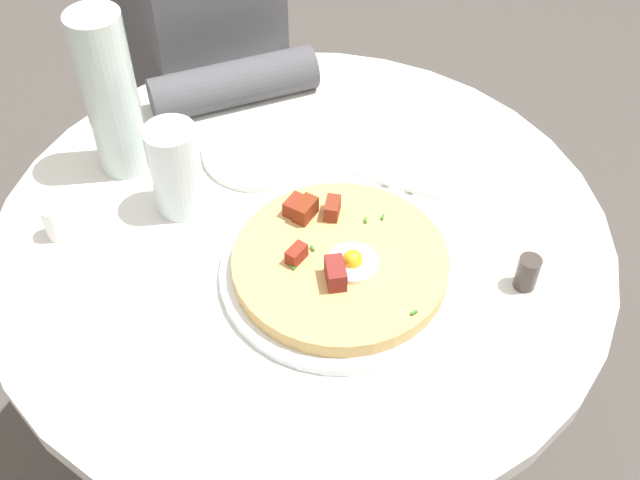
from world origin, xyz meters
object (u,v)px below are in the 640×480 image
pizza_plate (340,272)px  salt_shaker (54,222)px  fork (430,152)px  water_bottle (111,95)px  dining_table (303,307)px  breakfast_pizza (340,262)px  knife (406,146)px  pepper_shaker (527,273)px  bread_plate (260,151)px  person_seated (204,110)px  water_glass (176,169)px

pizza_plate → salt_shaker: (-0.22, -0.30, 0.02)m
fork → salt_shaker: bearing=130.6°
water_bottle → pizza_plate: bearing=29.2°
dining_table → breakfast_pizza: breakfast_pizza is taller
knife → pepper_shaker: bearing=-130.9°
bread_plate → knife: 0.21m
fork → salt_shaker: size_ratio=3.62×
bread_plate → knife: bearing=66.5°
fork → water_bottle: water_bottle is taller
fork → knife: 0.04m
person_seated → knife: size_ratio=6.31×
breakfast_pizza → pepper_shaker: bearing=59.6°
pizza_plate → pepper_shaker: 0.23m
knife → water_glass: bearing=133.5°
bread_plate → pepper_shaker: 0.42m
pizza_plate → water_glass: water_glass is taller
dining_table → water_glass: 0.29m
breakfast_pizza → pepper_shaker: (0.12, 0.20, -0.00)m
person_seated → knife: person_seated is taller
dining_table → water_bottle: size_ratio=3.40×
bread_plate → fork: size_ratio=0.95×
salt_shaker → fork: bearing=81.5°
breakfast_pizza → fork: breakfast_pizza is taller
water_glass → water_bottle: size_ratio=0.54×
person_seated → pepper_shaker: person_seated is taller
water_glass → pepper_shaker: bearing=46.2°
breakfast_pizza → salt_shaker: size_ratio=5.41×
water_glass → pepper_shaker: 0.47m
water_glass → water_bottle: (-0.12, -0.04, 0.06)m
dining_table → pizza_plate: pizza_plate is taller
dining_table → pizza_plate: 0.20m
dining_table → water_bottle: bearing=-142.8°
knife → bread_plate: bearing=115.6°
dining_table → bread_plate: bearing=176.3°
fork → person_seated: bearing=68.1°
fork → water_bottle: 0.45m
pepper_shaker → person_seated: bearing=-168.6°
fork → water_glass: 0.37m
dining_table → pepper_shaker: bearing=44.3°
breakfast_pizza → water_glass: water_glass is taller
water_glass → dining_table: bearing=49.6°
knife → pepper_shaker: size_ratio=3.80×
salt_shaker → breakfast_pizza: bearing=53.5°
bread_plate → fork: bread_plate is taller
pizza_plate → bread_plate: (-0.26, 0.00, -0.00)m
water_glass → bread_plate: bearing=110.8°
breakfast_pizza → pepper_shaker: size_ratio=5.68×
breakfast_pizza → person_seated: bearing=176.5°
pizza_plate → knife: pizza_plate is taller
water_glass → person_seated: bearing=159.0°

